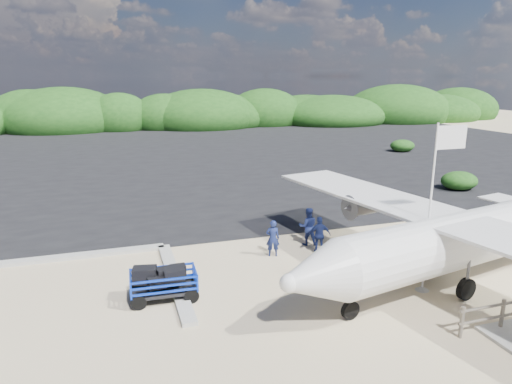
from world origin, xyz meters
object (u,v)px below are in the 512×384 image
at_px(flagpole, 422,290).
at_px(crew_b, 308,226).
at_px(crew_a, 273,238).
at_px(signboard, 383,261).
at_px(crew_c, 320,235).
at_px(aircraft_large, 339,159).
at_px(baggage_cart, 165,299).

bearing_deg(flagpole, crew_b, 110.61).
bearing_deg(crew_a, signboard, 170.51).
xyz_separation_m(crew_c, aircraft_large, (11.78, 20.62, -0.82)).
bearing_deg(baggage_cart, crew_c, 20.58).
bearing_deg(crew_a, flagpole, 145.92).
bearing_deg(crew_b, baggage_cart, 41.27).
distance_m(baggage_cart, crew_b, 7.72).
bearing_deg(aircraft_large, crew_c, 49.11).
distance_m(crew_c, aircraft_large, 23.76).
distance_m(baggage_cart, crew_c, 7.37).
relative_size(crew_a, crew_b, 0.91).
distance_m(signboard, aircraft_large, 24.24).
xyz_separation_m(crew_a, aircraft_large, (13.83, 20.32, -0.80)).
height_order(baggage_cart, aircraft_large, aircraft_large).
height_order(signboard, aircraft_large, aircraft_large).
height_order(signboard, crew_b, crew_b).
relative_size(signboard, aircraft_large, 0.09).
bearing_deg(signboard, baggage_cart, -163.15).
relative_size(baggage_cart, crew_a, 1.52).
height_order(crew_c, aircraft_large, aircraft_large).
height_order(flagpole, aircraft_large, flagpole).
distance_m(signboard, crew_c, 2.84).
xyz_separation_m(baggage_cart, aircraft_large, (18.74, 22.90, 0.00)).
bearing_deg(crew_a, crew_b, -143.11).
relative_size(baggage_cart, crew_c, 1.48).
xyz_separation_m(signboard, crew_b, (-2.23, 2.73, 0.88)).
bearing_deg(crew_b, aircraft_large, -106.07).
distance_m(flagpole, crew_b, 5.93).
relative_size(flagpole, crew_a, 3.75).
relative_size(baggage_cart, crew_b, 1.39).
height_order(baggage_cart, crew_c, crew_c).
distance_m(flagpole, signboard, 2.77).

